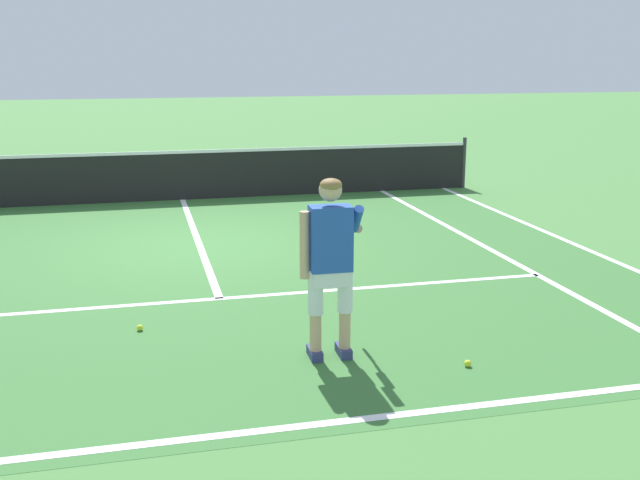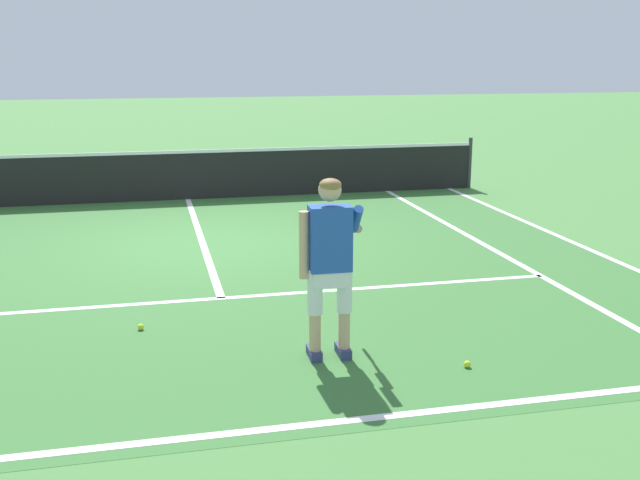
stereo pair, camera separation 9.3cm
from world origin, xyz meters
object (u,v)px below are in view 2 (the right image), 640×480
object	(u,v)px
tennis_player	(330,256)
tennis_ball_by_baseline	(314,324)
tennis_ball_near_feet	(141,327)
tennis_ball_mid_court	(467,364)

from	to	relation	value
tennis_player	tennis_ball_by_baseline	bearing A→B (deg)	87.70
tennis_ball_near_feet	tennis_ball_mid_court	distance (m)	3.35
tennis_ball_by_baseline	tennis_player	bearing A→B (deg)	-92.30
tennis_ball_near_feet	tennis_player	bearing A→B (deg)	-33.19
tennis_player	tennis_ball_by_baseline	xyz separation A→B (m)	(0.03, 0.80, -0.96)
tennis_ball_mid_court	tennis_player	bearing A→B (deg)	155.35
tennis_ball_near_feet	tennis_ball_by_baseline	bearing A→B (deg)	-10.68
tennis_ball_near_feet	tennis_ball_by_baseline	distance (m)	1.80
tennis_ball_by_baseline	tennis_ball_near_feet	bearing A→B (deg)	169.32
tennis_player	tennis_ball_mid_court	xyz separation A→B (m)	(1.16, -0.53, -0.96)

